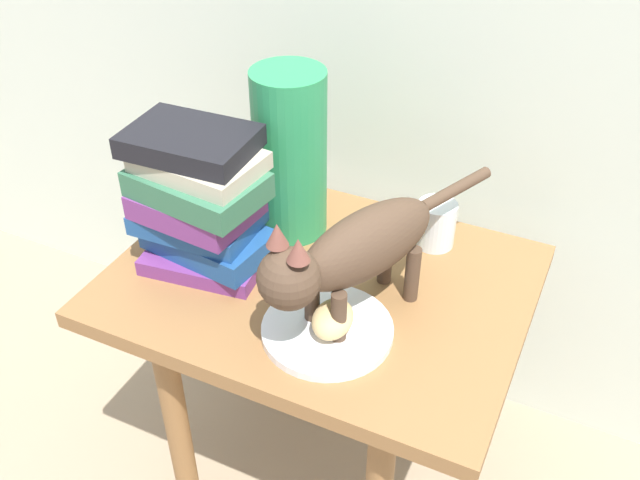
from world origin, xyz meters
TOP-DOWN VIEW (x-y plane):
  - ground_plane at (0.00, 0.00)m, footprint 6.00×6.00m
  - side_table at (0.00, 0.00)m, footprint 0.69×0.52m
  - plate at (0.07, -0.12)m, footprint 0.20×0.20m
  - bread_roll at (0.08, -0.12)m, footprint 0.06×0.08m
  - cat at (0.09, -0.07)m, footprint 0.23×0.45m
  - book_stack at (-0.20, -0.05)m, footprint 0.23×0.17m
  - green_vase at (-0.11, 0.11)m, footprint 0.13×0.13m
  - candle_jar at (0.14, 0.18)m, footprint 0.07×0.07m

SIDE VIEW (x-z plane):
  - ground_plane at x=0.00m, z-range 0.00..0.00m
  - side_table at x=0.00m, z-range 0.18..0.71m
  - plate at x=0.07m, z-range 0.53..0.55m
  - candle_jar at x=0.14m, z-range 0.53..0.61m
  - bread_roll at x=0.08m, z-range 0.55..0.60m
  - book_stack at x=-0.20m, z-range 0.53..0.79m
  - cat at x=0.09m, z-range 0.55..0.78m
  - green_vase at x=-0.11m, z-range 0.53..0.84m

